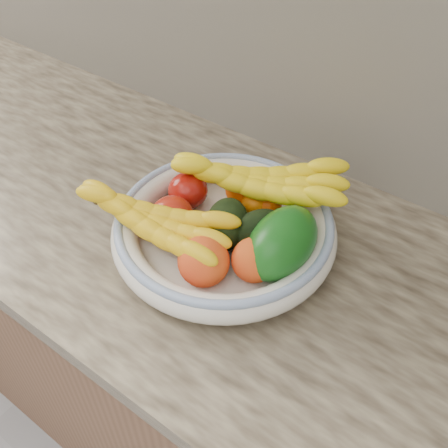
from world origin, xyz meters
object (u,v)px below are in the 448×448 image
(banana_bunch_front, at_px, (153,224))
(green_mango, at_px, (282,243))
(fruit_bowl, at_px, (224,229))
(banana_bunch_back, at_px, (258,185))

(banana_bunch_front, bearing_deg, green_mango, 13.33)
(green_mango, height_order, banana_bunch_front, green_mango)
(fruit_bowl, distance_m, banana_bunch_front, 0.12)
(fruit_bowl, xyz_separation_m, banana_bunch_front, (-0.08, -0.09, 0.03))
(green_mango, relative_size, banana_bunch_back, 0.47)
(fruit_bowl, bearing_deg, banana_bunch_front, -133.37)
(green_mango, bearing_deg, banana_bunch_front, -155.83)
(green_mango, distance_m, banana_bunch_back, 0.14)
(fruit_bowl, distance_m, banana_bunch_back, 0.10)
(green_mango, xyz_separation_m, banana_bunch_front, (-0.19, -0.09, 0.01))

